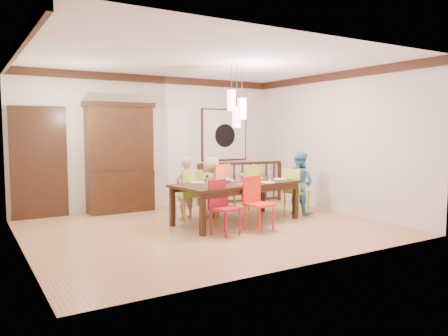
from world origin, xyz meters
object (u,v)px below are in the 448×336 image
china_hutch (120,157)px  person_far_mid (211,186)px  chair_far_left (188,191)px  person_end_right (299,183)px  chair_end_right (297,188)px  person_far_left (185,188)px  dining_table (236,186)px  balustrade (242,182)px

china_hutch → person_far_mid: bearing=-43.8°
chair_far_left → person_end_right: bearing=159.3°
chair_end_right → person_far_left: bearing=57.4°
chair_far_left → person_far_left: 0.12m
person_far_left → person_far_mid: size_ratio=1.01×
chair_far_left → dining_table: bearing=129.7°
balustrade → person_far_mid: size_ratio=1.89×
chair_far_left → person_far_mid: (0.58, 0.11, 0.04)m
chair_far_left → chair_end_right: (2.18, -0.62, -0.02)m
person_far_left → chair_end_right: bearing=140.9°
person_far_mid → balustrade: bearing=-156.6°
china_hutch → person_far_left: 1.68m
chair_far_left → balustrade: bearing=-155.0°
balustrade → dining_table: bearing=-118.9°
balustrade → person_end_right: size_ratio=1.76×
china_hutch → balustrade: 2.93m
chair_end_right → person_far_left: (-2.18, 0.73, 0.07)m
chair_far_left → chair_end_right: size_ratio=1.03×
chair_end_right → balustrade: bearing=-8.2°
chair_end_right → china_hutch: china_hutch is taller
balustrade → chair_end_right: bearing=-76.6°
chair_far_left → person_far_left: (-0.01, 0.11, 0.05)m
chair_end_right → person_far_left: person_far_left is taller
china_hutch → balustrade: size_ratio=1.01×
chair_far_left → person_far_left: size_ratio=0.80×
chair_end_right → person_end_right: 0.12m
dining_table → chair_far_left: 0.97m
person_far_mid → person_end_right: 1.81m
chair_end_right → person_far_left: size_ratio=0.78×
china_hutch → dining_table: bearing=-55.1°
dining_table → balustrade: size_ratio=1.11×
dining_table → chair_end_right: (1.51, 0.07, -0.14)m
china_hutch → balustrade: bearing=-7.0°
person_end_right → chair_end_right: bearing=41.3°
person_end_right → dining_table: bearing=77.0°
person_far_left → person_far_mid: (0.59, -0.00, -0.01)m
dining_table → balustrade: 2.25m
person_end_right → person_far_left: bearing=56.7°
dining_table → person_end_right: size_ratio=1.95×
dining_table → china_hutch: bearing=117.3°
dining_table → chair_far_left: (-0.67, 0.69, -0.12)m
chair_far_left → balustrade: chair_far_left is taller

